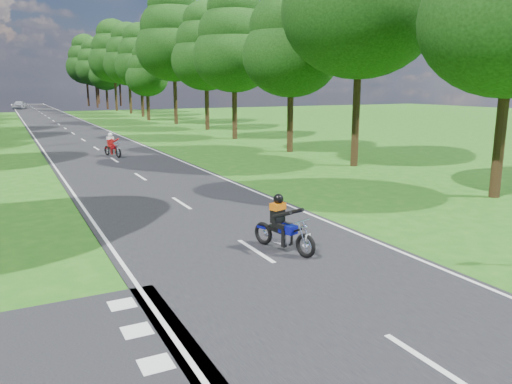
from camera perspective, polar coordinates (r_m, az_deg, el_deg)
ground at (r=11.39m, az=4.57°, el=-9.71°), size 160.00×160.00×0.00m
main_road at (r=59.41m, az=-21.61°, el=7.20°), size 7.00×140.00×0.02m
road_markings at (r=57.53m, az=-21.56°, el=7.09°), size 7.40×140.00×0.01m
treeline at (r=69.53m, az=-21.79°, el=14.60°), size 40.00×115.35×14.78m
rider_near_blue at (r=12.85m, az=3.20°, el=-3.55°), size 1.10×1.88×1.48m
rider_far_red at (r=31.21m, az=-16.11°, el=5.21°), size 1.02×1.80×1.42m
distant_car at (r=100.28m, az=-25.44°, el=9.00°), size 2.84×4.78×1.52m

